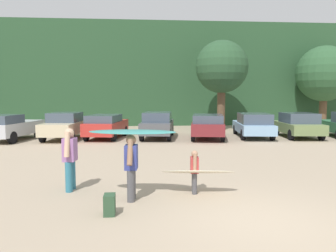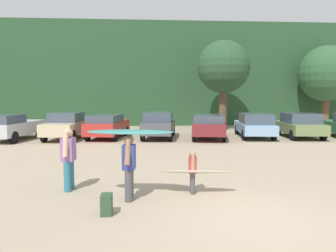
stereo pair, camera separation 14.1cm
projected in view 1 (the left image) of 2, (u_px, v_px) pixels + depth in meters
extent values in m
plane|color=tan|center=(262.00, 222.00, 7.00)|extent=(120.00, 120.00, 0.00)
cube|color=#284C2D|center=(164.00, 77.00, 34.45)|extent=(108.00, 12.00, 8.74)
cylinder|color=brown|center=(221.00, 110.00, 25.45)|extent=(0.59, 0.59, 3.02)
sphere|color=#284C2D|center=(222.00, 67.00, 25.16)|extent=(3.88, 3.88, 3.88)
cylinder|color=brown|center=(323.00, 112.00, 27.89)|extent=(0.60, 0.60, 2.41)
sphere|color=#2D5633|center=(324.00, 74.00, 27.61)|extent=(4.49, 4.49, 4.49)
cube|color=silver|center=(13.00, 128.00, 19.57)|extent=(2.55, 4.41, 0.72)
cube|color=#3F4C5B|center=(2.00, 119.00, 18.51)|extent=(1.95, 2.17, 0.46)
cylinder|color=black|center=(14.00, 132.00, 21.05)|extent=(0.35, 0.69, 0.66)
cylinder|color=black|center=(38.00, 132.00, 20.85)|extent=(0.35, 0.69, 0.66)
cylinder|color=black|center=(12.00, 138.00, 18.15)|extent=(0.35, 0.69, 0.66)
cube|color=beige|center=(65.00, 128.00, 20.06)|extent=(2.18, 4.30, 0.68)
cube|color=#3F4C5B|center=(65.00, 117.00, 20.11)|extent=(1.82, 2.19, 0.55)
cylinder|color=black|center=(59.00, 131.00, 21.47)|extent=(0.29, 0.70, 0.68)
cylinder|color=black|center=(84.00, 131.00, 21.43)|extent=(0.29, 0.70, 0.68)
cylinder|color=black|center=(43.00, 136.00, 18.74)|extent=(0.29, 0.70, 0.68)
cylinder|color=black|center=(71.00, 136.00, 18.71)|extent=(0.29, 0.70, 0.68)
cube|color=#B72D28|center=(106.00, 127.00, 20.50)|extent=(2.49, 4.33, 0.71)
cube|color=#3F4C5B|center=(104.00, 118.00, 19.95)|extent=(2.04, 2.66, 0.42)
cylinder|color=black|center=(100.00, 131.00, 21.94)|extent=(0.33, 0.64, 0.61)
cylinder|color=black|center=(125.00, 131.00, 21.78)|extent=(0.33, 0.64, 0.61)
cylinder|color=black|center=(86.00, 136.00, 19.28)|extent=(0.33, 0.64, 0.61)
cylinder|color=black|center=(114.00, 136.00, 19.12)|extent=(0.33, 0.64, 0.61)
cube|color=#4C4F54|center=(158.00, 127.00, 20.54)|extent=(2.30, 4.41, 0.67)
cube|color=#3F4C5B|center=(157.00, 117.00, 20.39)|extent=(1.89, 2.43, 0.54)
cylinder|color=black|center=(147.00, 130.00, 22.00)|extent=(0.32, 0.74, 0.71)
cylinder|color=black|center=(172.00, 130.00, 21.91)|extent=(0.32, 0.74, 0.71)
cylinder|color=black|center=(142.00, 135.00, 19.24)|extent=(0.32, 0.74, 0.71)
cylinder|color=black|center=(169.00, 135.00, 19.15)|extent=(0.32, 0.74, 0.71)
cube|color=maroon|center=(208.00, 127.00, 20.50)|extent=(2.66, 4.91, 0.66)
cube|color=#3F4C5B|center=(208.00, 119.00, 19.74)|extent=(2.11, 2.73, 0.45)
cylinder|color=black|center=(195.00, 130.00, 22.14)|extent=(0.35, 0.73, 0.70)
cylinder|color=black|center=(220.00, 130.00, 21.96)|extent=(0.35, 0.73, 0.70)
cylinder|color=black|center=(193.00, 135.00, 19.10)|extent=(0.35, 0.73, 0.70)
cylinder|color=black|center=(223.00, 136.00, 18.93)|extent=(0.35, 0.73, 0.70)
cube|color=#84ADD1|center=(253.00, 127.00, 21.07)|extent=(2.47, 4.88, 0.57)
cube|color=#3F4C5B|center=(254.00, 118.00, 20.53)|extent=(2.04, 2.75, 0.60)
cylinder|color=black|center=(235.00, 129.00, 22.68)|extent=(0.30, 0.66, 0.63)
cylinder|color=black|center=(261.00, 130.00, 22.59)|extent=(0.30, 0.66, 0.63)
cylinder|color=black|center=(243.00, 135.00, 19.61)|extent=(0.30, 0.66, 0.63)
cylinder|color=black|center=(273.00, 135.00, 19.52)|extent=(0.30, 0.66, 0.63)
cube|color=#6B7F4C|center=(298.00, 128.00, 20.88)|extent=(2.26, 4.20, 0.59)
cube|color=#3F4C5B|center=(299.00, 118.00, 20.70)|extent=(1.95, 2.33, 0.60)
cylinder|color=black|center=(276.00, 130.00, 22.24)|extent=(0.27, 0.64, 0.63)
cylinder|color=black|center=(303.00, 130.00, 22.24)|extent=(0.27, 0.64, 0.63)
cylinder|color=black|center=(291.00, 135.00, 19.58)|extent=(0.27, 0.64, 0.63)
cylinder|color=black|center=(322.00, 135.00, 19.58)|extent=(0.27, 0.64, 0.63)
cylinder|color=black|center=(322.00, 129.00, 22.49)|extent=(0.32, 0.70, 0.67)
cylinder|color=#4C4C51|center=(131.00, 186.00, 8.27)|extent=(0.18, 0.18, 0.78)
cylinder|color=#4C4C51|center=(132.00, 183.00, 8.54)|extent=(0.18, 0.18, 0.78)
cube|color=#333D8C|center=(131.00, 157.00, 8.34)|extent=(0.33, 0.42, 0.60)
sphere|color=#8C664C|center=(131.00, 140.00, 8.30)|extent=(0.25, 0.25, 0.25)
cylinder|color=#8C664C|center=(130.00, 152.00, 8.11)|extent=(0.17, 0.40, 0.63)
cylinder|color=#8C664C|center=(132.00, 149.00, 8.55)|extent=(0.16, 0.29, 0.64)
cylinder|color=#4C4C51|center=(195.00, 184.00, 8.93)|extent=(0.13, 0.13, 0.55)
cylinder|color=#4C4C51|center=(194.00, 182.00, 9.12)|extent=(0.13, 0.13, 0.55)
cube|color=#B23838|center=(194.00, 165.00, 8.98)|extent=(0.23, 0.30, 0.42)
sphere|color=tan|center=(195.00, 154.00, 8.95)|extent=(0.17, 0.17, 0.17)
cylinder|color=tan|center=(195.00, 162.00, 8.82)|extent=(0.10, 0.13, 0.45)
cylinder|color=tan|center=(194.00, 160.00, 9.12)|extent=(0.11, 0.16, 0.45)
cylinder|color=teal|center=(69.00, 177.00, 9.11)|extent=(0.19, 0.19, 0.81)
cylinder|color=teal|center=(72.00, 174.00, 9.40)|extent=(0.19, 0.19, 0.81)
cube|color=#9966A5|center=(70.00, 149.00, 9.19)|extent=(0.35, 0.44, 0.62)
sphere|color=#D8AD8C|center=(69.00, 133.00, 9.16)|extent=(0.26, 0.26, 0.26)
cylinder|color=#D8AD8C|center=(67.00, 145.00, 8.95)|extent=(0.16, 0.28, 0.67)
cylinder|color=#D8AD8C|center=(72.00, 142.00, 9.41)|extent=(0.17, 0.36, 0.67)
ellipsoid|color=teal|center=(132.00, 132.00, 8.36)|extent=(2.23, 0.93, 0.11)
ellipsoid|color=beige|center=(198.00, 172.00, 8.91)|extent=(1.94, 0.71, 0.22)
cube|color=#2D4C33|center=(110.00, 205.00, 7.38)|extent=(0.24, 0.34, 0.45)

